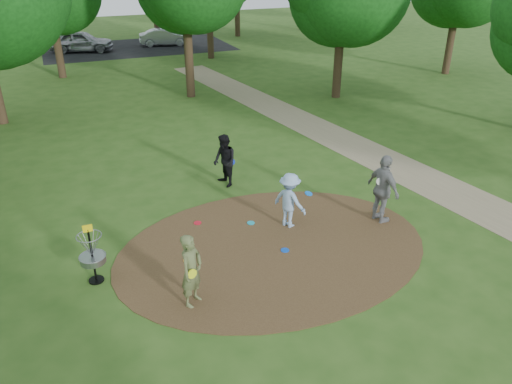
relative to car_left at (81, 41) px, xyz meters
name	(u,v)px	position (x,y,z in m)	size (l,w,h in m)	color
ground	(273,248)	(2.15, -29.80, -0.76)	(100.00, 100.00, 0.00)	#2D5119
dirt_clearing	(273,247)	(2.15, -29.80, -0.75)	(8.40, 8.40, 0.02)	#47301C
footpath	(422,179)	(8.65, -27.80, -0.76)	(2.00, 40.00, 0.01)	#8C7A5B
parking_lot	(138,47)	(4.15, 0.20, -0.76)	(14.00, 8.00, 0.01)	black
player_observer_with_disc	(192,271)	(-0.42, -31.18, 0.11)	(0.75, 0.74, 1.75)	#5F683C
player_throwing_with_disc	(290,200)	(3.04, -28.91, 0.04)	(1.22, 1.20, 1.62)	#96B7E0
player_walking_with_disc	(225,161)	(2.25, -25.68, 0.11)	(0.77, 0.93, 1.75)	black
player_waiting_with_disc	(383,189)	(5.60, -29.66, 0.25)	(0.62, 1.24, 2.04)	gray
disc_ground_cyan	(251,223)	(2.08, -28.40, -0.74)	(0.22, 0.22, 0.02)	#17A5BE
disc_ground_blue	(285,250)	(2.37, -30.06, -0.74)	(0.22, 0.22, 0.02)	blue
disc_ground_red	(198,223)	(0.66, -27.81, -0.74)	(0.22, 0.22, 0.02)	red
car_left	(81,41)	(0.00, 0.00, 0.00)	(1.80, 4.49, 1.53)	#97989E
car_right	(165,37)	(6.27, 0.15, -0.12)	(1.36, 3.90, 1.29)	#A0A4A8
disc_ground_orange	(187,260)	(-0.12, -29.53, -0.74)	(0.22, 0.22, 0.02)	orange
disc_golf_basket	(91,250)	(-2.35, -29.50, 0.11)	(0.63, 0.63, 1.54)	black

